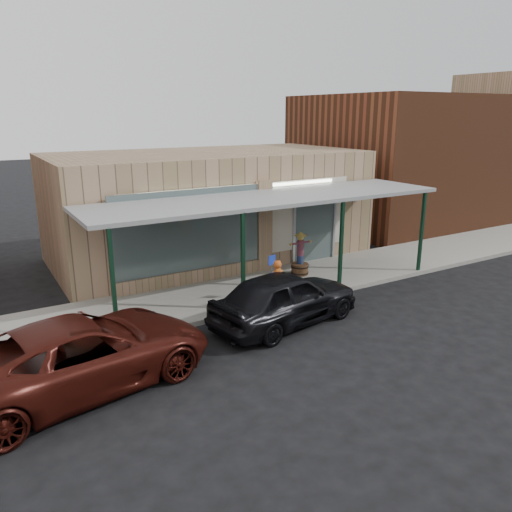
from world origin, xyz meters
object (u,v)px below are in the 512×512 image
parked_sedan (285,298)px  car_maroon (83,354)px  barrel_scarecrow (300,260)px  handicap_sign (272,271)px  barrel_pumpkin (281,283)px

parked_sedan → car_maroon: parked_sedan is taller
barrel_scarecrow → handicap_sign: barrel_scarecrow is taller
handicap_sign → car_maroon: bearing=-176.7°
barrel_pumpkin → car_maroon: (-6.70, -2.58, 0.39)m
barrel_pumpkin → handicap_sign: 1.08m
barrel_pumpkin → handicap_sign: handicap_sign is taller
car_maroon → parked_sedan: bearing=-95.0°
parked_sedan → car_maroon: 5.55m
parked_sedan → car_maroon: size_ratio=0.85×
barrel_pumpkin → barrel_scarecrow: bearing=34.5°
parked_sedan → handicap_sign: bearing=-28.8°
barrel_scarecrow → parked_sedan: (-2.67, -3.04, 0.10)m
barrel_scarecrow → barrel_pumpkin: size_ratio=2.34×
barrel_scarecrow → handicap_sign: 2.68m
barrel_scarecrow → car_maroon: bearing=-164.1°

